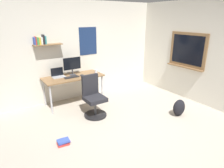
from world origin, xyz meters
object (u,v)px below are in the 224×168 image
object	(u,v)px
laptop	(58,75)
coffee_mug	(96,71)
backpack	(179,108)
book_stack_on_floor	(63,142)
office_chair	(94,99)
desk	(73,79)
computer_mouse	(82,75)
keyboard	(72,77)
monitor_primary	(72,65)

from	to	relation	value
laptop	coffee_mug	size ratio (longest dim) A/B	3.37
backpack	book_stack_on_floor	size ratio (longest dim) A/B	1.65
office_chair	backpack	size ratio (longest dim) A/B	2.42
office_chair	desk	bearing A→B (deg)	96.66
laptop	book_stack_on_floor	bearing A→B (deg)	-108.12
laptop	coffee_mug	distance (m)	1.01
desk	computer_mouse	world-z (taller)	computer_mouse
office_chair	computer_mouse	distance (m)	0.88
computer_mouse	keyboard	bearing A→B (deg)	180.00
desk	book_stack_on_floor	world-z (taller)	desk
coffee_mug	backpack	world-z (taller)	coffee_mug
monitor_primary	desk	bearing A→B (deg)	-109.26
monitor_primary	keyboard	bearing A→B (deg)	-120.61
monitor_primary	computer_mouse	size ratio (longest dim) A/B	4.46
monitor_primary	computer_mouse	bearing A→B (deg)	-48.79
backpack	book_stack_on_floor	xyz separation A→B (m)	(-2.63, 0.43, -0.15)
monitor_primary	book_stack_on_floor	distance (m)	2.15
computer_mouse	backpack	size ratio (longest dim) A/B	0.26
monitor_primary	backpack	bearing A→B (deg)	-51.33
monitor_primary	backpack	xyz separation A→B (m)	(1.69, -2.11, -0.81)
office_chair	backpack	distance (m)	1.98
office_chair	monitor_primary	bearing A→B (deg)	93.77
keyboard	coffee_mug	world-z (taller)	coffee_mug
desk	backpack	distance (m)	2.68
keyboard	backpack	world-z (taller)	keyboard
monitor_primary	coffee_mug	bearing A→B (deg)	-12.90
keyboard	backpack	distance (m)	2.69
computer_mouse	desk	bearing A→B (deg)	157.91
office_chair	laptop	distance (m)	1.19
desk	backpack	world-z (taller)	desk
office_chair	laptop	world-z (taller)	laptop
office_chair	laptop	size ratio (longest dim) A/B	3.06
laptop	book_stack_on_floor	distance (m)	1.96
coffee_mug	backpack	distance (m)	2.32
desk	laptop	size ratio (longest dim) A/B	4.86
office_chair	monitor_primary	size ratio (longest dim) A/B	2.05
office_chair	computer_mouse	size ratio (longest dim) A/B	9.13
office_chair	laptop	xyz separation A→B (m)	(-0.44, 1.04, 0.39)
office_chair	coffee_mug	xyz separation A→B (m)	(0.55, 0.85, 0.38)
laptop	keyboard	world-z (taller)	laptop
keyboard	coffee_mug	size ratio (longest dim) A/B	4.02
office_chair	book_stack_on_floor	bearing A→B (deg)	-145.65
laptop	office_chair	bearing A→B (deg)	-66.91
monitor_primary	keyboard	xyz separation A→B (m)	(-0.11, -0.19, -0.26)
monitor_primary	book_stack_on_floor	size ratio (longest dim) A/B	1.95
desk	office_chair	size ratio (longest dim) A/B	1.58
office_chair	coffee_mug	world-z (taller)	office_chair
laptop	book_stack_on_floor	world-z (taller)	laptop
laptop	backpack	world-z (taller)	laptop
office_chair	keyboard	size ratio (longest dim) A/B	2.57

